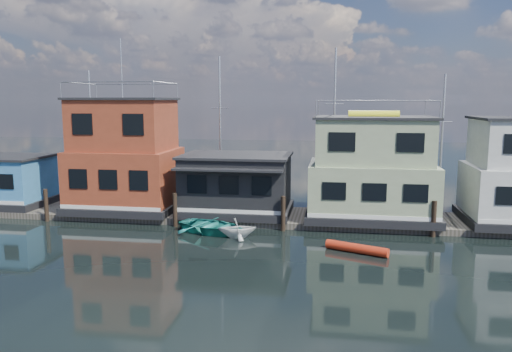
% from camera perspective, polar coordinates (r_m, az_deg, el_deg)
% --- Properties ---
extents(ground, '(160.00, 160.00, 0.00)m').
position_cam_1_polar(ground, '(23.31, -6.79, -11.72)').
color(ground, black).
rests_on(ground, ground).
extents(dock, '(48.00, 5.00, 0.40)m').
position_cam_1_polar(dock, '(34.47, -1.39, -4.57)').
color(dock, '#595147').
rests_on(dock, ground).
extents(houseboat_blue, '(6.40, 4.90, 3.66)m').
position_cam_1_polar(houseboat_blue, '(41.25, -26.82, -0.48)').
color(houseboat_blue, black).
rests_on(houseboat_blue, dock).
extents(houseboat_red, '(7.40, 5.90, 11.86)m').
position_cam_1_polar(houseboat_red, '(36.29, -14.75, 2.07)').
color(houseboat_red, black).
rests_on(houseboat_red, dock).
extents(houseboat_dark, '(7.40, 6.10, 4.06)m').
position_cam_1_polar(houseboat_dark, '(34.11, -2.24, -0.92)').
color(houseboat_dark, black).
rests_on(houseboat_dark, dock).
extents(houseboat_green, '(8.40, 5.90, 7.03)m').
position_cam_1_polar(houseboat_green, '(33.41, 13.08, 0.62)').
color(houseboat_green, black).
rests_on(houseboat_green, dock).
extents(pilings, '(42.28, 0.28, 2.20)m').
position_cam_1_polar(pilings, '(31.65, -2.90, -4.11)').
color(pilings, '#2D2116').
rests_on(pilings, ground).
extents(background_masts, '(36.40, 0.16, 12.00)m').
position_cam_1_polar(background_masts, '(39.11, 7.07, 4.88)').
color(background_masts, silver).
rests_on(background_masts, ground).
extents(red_kayak, '(3.35, 1.78, 0.50)m').
position_cam_1_polar(red_kayak, '(27.47, 11.43, -8.10)').
color(red_kayak, red).
rests_on(red_kayak, ground).
extents(dinghy_white, '(2.71, 2.49, 1.20)m').
position_cam_1_polar(dinghy_white, '(29.74, -2.14, -5.94)').
color(dinghy_white, white).
rests_on(dinghy_white, ground).
extents(dinghy_teal, '(5.22, 4.49, 0.91)m').
position_cam_1_polar(dinghy_teal, '(30.84, -5.00, -5.71)').
color(dinghy_teal, teal).
rests_on(dinghy_teal, ground).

